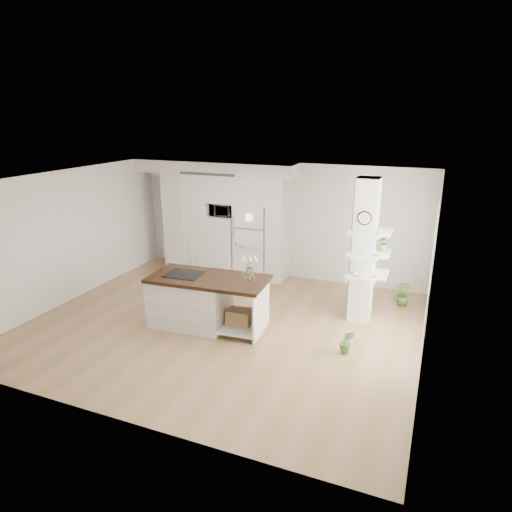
{
  "coord_description": "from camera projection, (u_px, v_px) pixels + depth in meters",
  "views": [
    {
      "loc": [
        3.5,
        -6.93,
        3.79
      ],
      "look_at": [
        0.29,
        0.9,
        1.11
      ],
      "focal_mm": 32.0,
      "sensor_mm": 36.0,
      "label": 1
    }
  ],
  "objects": [
    {
      "name": "column",
      "position": [
        368.0,
        253.0,
        8.25
      ],
      "size": [
        0.69,
        0.9,
        2.7
      ],
      "color": "silver",
      "rests_on": "floor"
    },
    {
      "name": "floor_plant_b",
      "position": [
        403.0,
        294.0,
        9.31
      ],
      "size": [
        0.33,
        0.33,
        0.47
      ],
      "primitive_type": "imported",
      "rotation": [
        0.0,
        0.0,
        -0.32
      ],
      "color": "#477D32",
      "rests_on": "floor"
    },
    {
      "name": "floor_plant_a",
      "position": [
        347.0,
        342.0,
        7.41
      ],
      "size": [
        0.26,
        0.22,
        0.44
      ],
      "primitive_type": "imported",
      "rotation": [
        0.0,
        0.0,
        0.11
      ],
      "color": "#477D32",
      "rests_on": "floor"
    },
    {
      "name": "decor_bowl",
      "position": [
        360.0,
        275.0,
        8.18
      ],
      "size": [
        0.22,
        0.22,
        0.05
      ],
      "primitive_type": "imported",
      "color": "white",
      "rests_on": "column"
    },
    {
      "name": "room",
      "position": [
        221.0,
        228.0,
        7.96
      ],
      "size": [
        7.04,
        6.04,
        2.72
      ],
      "color": "white",
      "rests_on": "ground"
    },
    {
      "name": "shelf_plant",
      "position": [
        384.0,
        243.0,
        8.25
      ],
      "size": [
        0.27,
        0.23,
        0.3
      ],
      "primitive_type": "imported",
      "color": "#477D32",
      "rests_on": "column"
    },
    {
      "name": "microwave",
      "position": [
        223.0,
        210.0,
        10.82
      ],
      "size": [
        0.54,
        0.37,
        0.3
      ],
      "primitive_type": "imported",
      "color": "#2D2D2D",
      "rests_on": "cabinet_wall"
    },
    {
      "name": "floor",
      "position": [
        224.0,
        324.0,
        8.52
      ],
      "size": [
        7.0,
        6.0,
        0.01
      ],
      "primitive_type": "cube",
      "color": "#A77A5A",
      "rests_on": "ground"
    },
    {
      "name": "kitchen_island",
      "position": [
        197.0,
        299.0,
        8.39
      ],
      "size": [
        2.2,
        1.16,
        1.53
      ],
      "rotation": [
        0.0,
        0.0,
        0.07
      ],
      "color": "white",
      "rests_on": "floor"
    },
    {
      "name": "pendant_light",
      "position": [
        319.0,
        220.0,
        7.4
      ],
      "size": [
        0.12,
        0.12,
        0.1
      ],
      "primitive_type": "cylinder",
      "color": "white",
      "rests_on": "room"
    },
    {
      "name": "bookshelf",
      "position": [
        187.0,
        258.0,
        11.45
      ],
      "size": [
        0.57,
        0.34,
        0.66
      ],
      "rotation": [
        0.0,
        0.0,
        -0.03
      ],
      "color": "white",
      "rests_on": "floor"
    },
    {
      "name": "cabinet_wall",
      "position": [
        217.0,
        211.0,
        10.94
      ],
      "size": [
        4.0,
        0.71,
        2.7
      ],
      "color": "white",
      "rests_on": "floor"
    },
    {
      "name": "refrigerator",
      "position": [
        253.0,
        241.0,
        10.81
      ],
      "size": [
        0.78,
        0.69,
        1.75
      ],
      "color": "white",
      "rests_on": "floor"
    },
    {
      "name": "window",
      "position": [
        431.0,
        266.0,
        7.07
      ],
      "size": [
        0.0,
        2.4,
        2.4
      ],
      "primitive_type": "plane",
      "rotation": [
        1.57,
        0.0,
        -1.57
      ],
      "color": "white",
      "rests_on": "room"
    }
  ]
}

